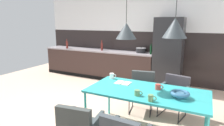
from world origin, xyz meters
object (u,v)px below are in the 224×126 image
object	(u,v)px
armchair_facing_counter	(142,86)
mug_wide_latte	(151,98)
open_book	(123,83)
mug_glass_clear	(137,93)
armchair_far_side	(79,123)
bottle_spice_small	(102,46)
cooking_pot	(141,50)
armchair_near_window	(174,90)
pendant_lamp_over_table_far	(175,28)
bottle_wine_green	(67,45)
bottle_vinegar_dark	(151,50)
fruit_bowl	(180,94)
mug_white_ceramic	(158,87)
mug_dark_espresso	(112,76)
dining_table	(146,93)
pendant_lamp_over_table_near	(126,31)
refrigerator_column	(168,53)

from	to	relation	value
armchair_facing_counter	mug_wide_latte	world-z (taller)	mug_wide_latte
armchair_facing_counter	open_book	world-z (taller)	armchair_facing_counter
armchair_facing_counter	mug_glass_clear	world-z (taller)	mug_glass_clear
armchair_far_side	bottle_spice_small	size ratio (longest dim) A/B	2.40
mug_glass_clear	cooking_pot	xyz separation A→B (m)	(-0.88, 2.84, 0.17)
cooking_pot	armchair_near_window	bearing A→B (deg)	-54.14
mug_wide_latte	pendant_lamp_over_table_far	distance (m)	0.97
armchair_near_window	open_book	bearing A→B (deg)	57.12
bottle_spice_small	bottle_wine_green	bearing A→B (deg)	-173.96
armchair_near_window	bottle_vinegar_dark	size ratio (longest dim) A/B	2.62
fruit_bowl	mug_white_ceramic	xyz separation A→B (m)	(-0.34, 0.20, -0.02)
armchair_far_side	mug_dark_espresso	xyz separation A→B (m)	(-0.11, 1.18, 0.31)
fruit_bowl	armchair_near_window	bearing A→B (deg)	101.75
dining_table	bottle_spice_small	world-z (taller)	bottle_spice_small
dining_table	pendant_lamp_over_table_far	xyz separation A→B (m)	(0.35, -0.03, 0.97)
mug_wide_latte	pendant_lamp_over_table_near	distance (m)	1.05
pendant_lamp_over_table_near	mug_glass_clear	bearing A→B (deg)	-42.71
refrigerator_column	cooking_pot	size ratio (longest dim) A/B	6.57
open_book	mug_wide_latte	size ratio (longest dim) A/B	2.15
fruit_bowl	dining_table	bearing A→B (deg)	171.37
armchair_far_side	mug_white_ceramic	size ratio (longest dim) A/B	6.10
cooking_pot	fruit_bowl	bearing A→B (deg)	-61.86
mug_wide_latte	bottle_vinegar_dark	bearing A→B (deg)	105.50
cooking_pot	pendant_lamp_over_table_near	distance (m)	2.71
pendant_lamp_over_table_near	armchair_facing_counter	bearing A→B (deg)	88.39
armchair_near_window	bottle_wine_green	bearing A→B (deg)	-9.11
mug_dark_espresso	bottle_vinegar_dark	xyz separation A→B (m)	(0.13, 2.11, 0.21)
mug_wide_latte	pendant_lamp_over_table_far	size ratio (longest dim) A/B	0.09
armchair_far_side	bottle_vinegar_dark	size ratio (longest dim) A/B	2.61
fruit_bowl	pendant_lamp_over_table_far	size ratio (longest dim) A/B	0.19
open_book	pendant_lamp_over_table_near	size ratio (longest dim) A/B	0.18
refrigerator_column	mug_dark_espresso	bearing A→B (deg)	-104.54
armchair_far_side	mug_glass_clear	distance (m)	0.88
refrigerator_column	bottle_vinegar_dark	distance (m)	0.46
cooking_pot	pendant_lamp_over_table_near	bearing A→B (deg)	-77.09
refrigerator_column	mug_wide_latte	distance (m)	2.91
refrigerator_column	bottle_wine_green	world-z (taller)	refrigerator_column
armchair_far_side	pendant_lamp_over_table_near	distance (m)	1.46
refrigerator_column	fruit_bowl	xyz separation A→B (m)	(0.64, -2.60, -0.13)
armchair_facing_counter	mug_dark_espresso	bearing A→B (deg)	41.47
armchair_far_side	pendant_lamp_over_table_near	bearing A→B (deg)	64.89
refrigerator_column	armchair_near_window	bearing A→B (deg)	-74.88
armchair_facing_counter	pendant_lamp_over_table_far	size ratio (longest dim) A/B	0.58
mug_glass_clear	bottle_wine_green	distance (m)	4.24
dining_table	mug_dark_espresso	world-z (taller)	mug_dark_espresso
mug_white_ceramic	pendant_lamp_over_table_near	distance (m)	0.98
dining_table	mug_dark_espresso	distance (m)	0.81
cooking_pot	bottle_wine_green	size ratio (longest dim) A/B	0.90
mug_glass_clear	pendant_lamp_over_table_near	distance (m)	0.93
open_book	bottle_vinegar_dark	size ratio (longest dim) A/B	0.86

